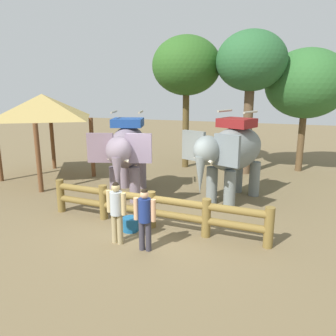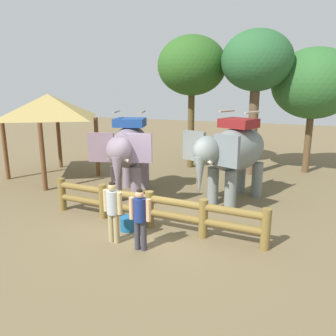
{
  "view_description": "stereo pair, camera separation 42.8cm",
  "coord_description": "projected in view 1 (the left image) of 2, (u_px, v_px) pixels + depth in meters",
  "views": [
    {
      "loc": [
        3.3,
        -8.07,
        3.87
      ],
      "look_at": [
        0.0,
        1.47,
        1.4
      ],
      "focal_mm": 35.37,
      "sensor_mm": 36.0,
      "label": 1
    },
    {
      "loc": [
        3.71,
        -7.92,
        3.87
      ],
      "look_at": [
        0.0,
        1.47,
        1.4
      ],
      "focal_mm": 35.37,
      "sensor_mm": 36.0,
      "label": 2
    }
  ],
  "objects": [
    {
      "name": "ground_plane",
      "position": [
        151.0,
        228.0,
        9.37
      ],
      "size": [
        60.0,
        60.0,
        0.0
      ],
      "primitive_type": "plane",
      "color": "brown"
    },
    {
      "name": "thatched_shelter",
      "position": [
        43.0,
        107.0,
        13.7
      ],
      "size": [
        4.46,
        4.46,
        3.61
      ],
      "color": "brown",
      "rests_on": "ground"
    },
    {
      "name": "tree_far_right",
      "position": [
        251.0,
        63.0,
        14.17
      ],
      "size": [
        3.01,
        3.01,
        6.25
      ],
      "color": "brown",
      "rests_on": "ground"
    },
    {
      "name": "elephant_near_left",
      "position": [
        127.0,
        150.0,
        11.67
      ],
      "size": [
        2.39,
        3.66,
        3.07
      ],
      "color": "slate",
      "rests_on": "ground"
    },
    {
      "name": "tree_far_left",
      "position": [
        186.0,
        67.0,
        15.43
      ],
      "size": [
        3.21,
        3.21,
        6.22
      ],
      "color": "brown",
      "rests_on": "ground"
    },
    {
      "name": "log_fence",
      "position": [
        151.0,
        207.0,
        9.28
      ],
      "size": [
        6.61,
        0.63,
        1.05
      ],
      "color": "brown",
      "rests_on": "ground"
    },
    {
      "name": "tourist_man_in_blue",
      "position": [
        145.0,
        215.0,
        7.87
      ],
      "size": [
        0.55,
        0.32,
        1.56
      ],
      "color": "#36333E",
      "rests_on": "ground"
    },
    {
      "name": "elephant_center",
      "position": [
        232.0,
        152.0,
        11.18
      ],
      "size": [
        2.71,
        3.71,
        3.12
      ],
      "color": "slate",
      "rests_on": "ground"
    },
    {
      "name": "tree_back_center",
      "position": [
        306.0,
        84.0,
        14.83
      ],
      "size": [
        3.63,
        3.63,
        5.57
      ],
      "color": "brown",
      "rests_on": "ground"
    },
    {
      "name": "tourist_woman_in_black",
      "position": [
        116.0,
        208.0,
        8.23
      ],
      "size": [
        0.57,
        0.36,
        1.62
      ],
      "color": "tan",
      "rests_on": "ground"
    },
    {
      "name": "feed_bucket",
      "position": [
        130.0,
        224.0,
        9.13
      ],
      "size": [
        0.45,
        0.45,
        0.38
      ],
      "color": "#19598C",
      "rests_on": "ground"
    }
  ]
}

